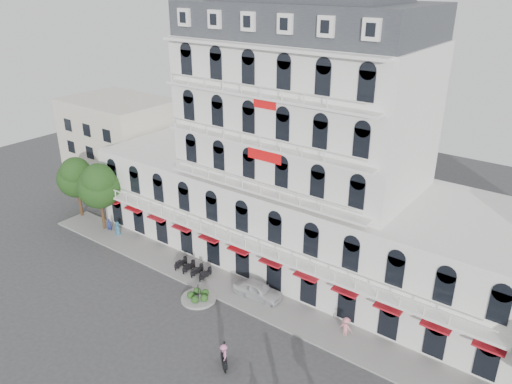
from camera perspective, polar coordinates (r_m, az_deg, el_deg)
name	(u,v)px	position (r m, az deg, el deg)	size (l,w,h in m)	color
ground	(175,350)	(41.60, -9.28, -17.35)	(120.00, 120.00, 0.00)	#38383A
sidewalk	(245,295)	(46.73, -1.26, -11.67)	(53.00, 4.00, 0.16)	gray
main_building	(301,166)	(48.66, 5.18, 2.93)	(45.00, 15.00, 25.80)	silver
flank_building_west	(121,143)	(70.71, -15.18, 5.43)	(14.00, 10.00, 12.00)	beige
traffic_island	(199,297)	(46.42, -6.58, -11.85)	(3.20, 3.20, 1.60)	gray
parked_scooter_row	(193,274)	(50.17, -7.20, -9.25)	(4.40, 1.80, 1.10)	black
tree_west_outer	(76,176)	(62.36, -19.87, 1.76)	(4.50, 4.48, 7.76)	#382314
tree_west_inner	(99,184)	(58.07, -17.53, 0.85)	(4.76, 4.76, 8.25)	#382314
parked_car	(258,290)	(46.10, 0.21, -11.12)	(1.89, 4.70, 1.60)	silver
rider_center	(224,356)	(39.06, -3.69, -18.15)	(1.35, 1.27, 2.06)	black
pedestrian_left	(118,229)	(58.26, -15.53, -4.06)	(0.84, 0.55, 1.73)	#2A5F7F
pedestrian_mid	(224,350)	(39.79, -3.66, -17.59)	(1.04, 0.43, 1.77)	slate
pedestrian_right	(346,327)	(42.40, 10.24, -14.96)	(1.15, 0.66, 1.78)	pink
pedestrian_far	(110,226)	(59.35, -16.39, -3.70)	(0.59, 0.38, 1.61)	navy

